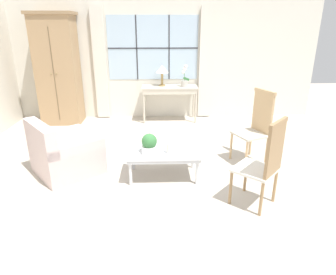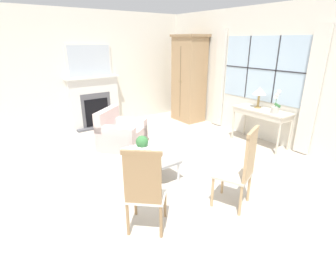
# 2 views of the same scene
# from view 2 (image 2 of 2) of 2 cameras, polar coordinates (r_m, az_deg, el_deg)

# --- Properties ---
(ground_plane) EXTENTS (14.00, 14.00, 0.00)m
(ground_plane) POSITION_cam_2_polar(r_m,az_deg,el_deg) (4.53, -5.39, -7.51)
(ground_plane) COLOR #BCB2A3
(wall_back_windowed) EXTENTS (7.20, 0.14, 2.80)m
(wall_back_windowed) POSITION_cam_2_polar(r_m,az_deg,el_deg) (6.15, 19.66, 12.53)
(wall_back_windowed) COLOR silver
(wall_back_windowed) RESTS_ON ground_plane
(wall_left) EXTENTS (0.06, 7.20, 2.80)m
(wall_left) POSITION_cam_2_polar(r_m,az_deg,el_deg) (7.03, -14.63, 13.97)
(wall_left) COLOR silver
(wall_left) RESTS_ON ground_plane
(fireplace) EXTENTS (0.34, 1.33, 2.05)m
(fireplace) POSITION_cam_2_polar(r_m,az_deg,el_deg) (6.93, -15.74, 8.01)
(fireplace) COLOR #515156
(fireplace) RESTS_ON ground_plane
(armoire) EXTENTS (0.88, 0.64, 2.25)m
(armoire) POSITION_cam_2_polar(r_m,az_deg,el_deg) (7.23, 4.56, 12.57)
(armoire) COLOR tan
(armoire) RESTS_ON ground_plane
(console_table) EXTENTS (1.20, 0.49, 0.76)m
(console_table) POSITION_cam_2_polar(r_m,az_deg,el_deg) (5.82, 19.76, 4.90)
(console_table) COLOR beige
(console_table) RESTS_ON ground_plane
(table_lamp) EXTENTS (0.28, 0.28, 0.44)m
(table_lamp) POSITION_cam_2_polar(r_m,az_deg,el_deg) (5.87, 19.30, 9.40)
(table_lamp) COLOR #9E7F47
(table_lamp) RESTS_ON console_table
(potted_orchid) EXTENTS (0.18, 0.14, 0.47)m
(potted_orchid) POSITION_cam_2_polar(r_m,az_deg,el_deg) (5.56, 22.42, 6.65)
(potted_orchid) COLOR #BCB7AD
(potted_orchid) RESTS_ON console_table
(armchair_upholstered) EXTENTS (1.15, 1.15, 0.79)m
(armchair_upholstered) POSITION_cam_2_polar(r_m,az_deg,el_deg) (5.53, -10.20, 0.58)
(armchair_upholstered) COLOR beige
(armchair_upholstered) RESTS_ON ground_plane
(side_chair_wooden) EXTENTS (0.57, 0.57, 1.11)m
(side_chair_wooden) POSITION_cam_2_polar(r_m,az_deg,el_deg) (3.50, 15.76, -5.91)
(side_chair_wooden) COLOR beige
(side_chair_wooden) RESTS_ON ground_plane
(accent_chair_wooden) EXTENTS (0.62, 0.62, 1.07)m
(accent_chair_wooden) POSITION_cam_2_polar(r_m,az_deg,el_deg) (2.96, -5.10, -10.83)
(accent_chair_wooden) COLOR white
(accent_chair_wooden) RESTS_ON ground_plane
(coffee_table) EXTENTS (0.98, 0.59, 0.39)m
(coffee_table) POSITION_cam_2_polar(r_m,az_deg,el_deg) (4.28, -3.91, -4.07)
(coffee_table) COLOR silver
(coffee_table) RESTS_ON ground_plane
(potted_plant_small) EXTENTS (0.21, 0.21, 0.26)m
(potted_plant_small) POSITION_cam_2_polar(r_m,az_deg,el_deg) (4.35, -5.65, -1.31)
(potted_plant_small) COLOR white
(potted_plant_small) RESTS_ON coffee_table
(pillar_candle) EXTENTS (0.10, 0.10, 0.14)m
(pillar_candle) POSITION_cam_2_polar(r_m,az_deg,el_deg) (4.14, -4.18, -3.39)
(pillar_candle) COLOR silver
(pillar_candle) RESTS_ON coffee_table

